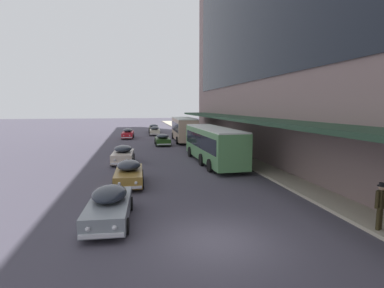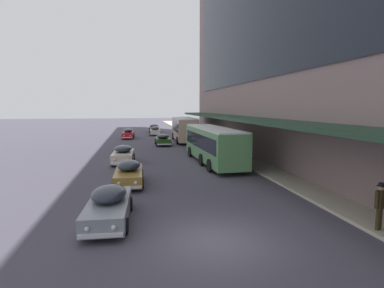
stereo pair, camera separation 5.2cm
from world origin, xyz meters
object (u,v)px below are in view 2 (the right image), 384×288
transit_bus_kerbside_rear (184,128)px  sedan_oncoming_front (109,205)px  transit_bus_kerbside_front (213,143)px  sedan_second_near (163,140)px  sedan_oncoming_rear (155,131)px  sedan_second_mid (128,134)px  pedestrian_at_kerb (380,204)px  sedan_lead_near (123,154)px  sedan_trailing_near (154,128)px  sedan_lead_mid (129,173)px

transit_bus_kerbside_rear → sedan_oncoming_front: size_ratio=2.12×
transit_bus_kerbside_front → sedan_second_near: transit_bus_kerbside_front is taller
transit_bus_kerbside_rear → sedan_oncoming_rear: bearing=107.8°
sedan_second_mid → sedan_second_near: bearing=-64.2°
sedan_oncoming_rear → sedan_second_near: bearing=-89.9°
transit_bus_kerbside_front → sedan_second_near: size_ratio=2.59×
sedan_second_mid → pedestrian_at_kerb: 39.05m
transit_bus_kerbside_rear → sedan_second_mid: 9.82m
sedan_oncoming_rear → sedan_lead_near: bearing=-99.9°
transit_bus_kerbside_front → sedan_second_mid: 23.70m
sedan_lead_near → sedan_second_near: size_ratio=1.02×
sedan_oncoming_front → sedan_trailing_near: bearing=84.0°
transit_bus_kerbside_front → sedan_lead_near: bearing=168.9°
sedan_oncoming_rear → sedan_second_near: (0.03, -14.17, -0.02)m
transit_bus_kerbside_front → pedestrian_at_kerb: size_ratio=5.93×
sedan_oncoming_front → transit_bus_kerbside_rear: bearing=74.5°
sedan_trailing_near → sedan_second_near: (-0.13, -19.66, -0.05)m
sedan_oncoming_front → transit_bus_kerbside_front: bearing=57.3°
transit_bus_kerbside_rear → sedan_lead_mid: 23.67m
sedan_trailing_near → sedan_oncoming_front: 45.02m
transit_bus_kerbside_front → pedestrian_at_kerb: (2.62, -15.26, -0.61)m
sedan_lead_near → sedan_second_near: 12.38m
sedan_second_near → pedestrian_at_kerb: pedestrian_at_kerb is taller
sedan_trailing_near → sedan_lead_near: sedan_trailing_near is taller
transit_bus_kerbside_front → sedan_lead_mid: transit_bus_kerbside_front is taller
sedan_second_near → pedestrian_at_kerb: 28.89m
sedan_second_mid → sedan_lead_near: bearing=-90.0°
transit_bus_kerbside_front → sedan_lead_near: transit_bus_kerbside_front is taller
sedan_lead_mid → pedestrian_at_kerb: pedestrian_at_kerb is taller
sedan_second_mid → sedan_second_near: (4.52, -9.36, -0.03)m
sedan_oncoming_front → sedan_second_near: sedan_oncoming_front is taller
sedan_trailing_near → transit_bus_kerbside_front: bearing=-84.7°
sedan_second_mid → sedan_oncoming_rear: size_ratio=0.99×
sedan_lead_mid → sedan_second_mid: bearing=91.3°
transit_bus_kerbside_front → sedan_lead_mid: size_ratio=2.46×
sedan_trailing_near → sedan_oncoming_rear: sedan_trailing_near is taller
sedan_oncoming_front → sedan_second_near: bearing=79.6°
sedan_oncoming_rear → sedan_trailing_near: bearing=88.3°
sedan_trailing_near → sedan_oncoming_front: sedan_trailing_near is taller
transit_bus_kerbside_rear → sedan_oncoming_front: (-7.95, -28.71, -1.17)m
sedan_second_near → transit_bus_kerbside_rear: bearing=47.0°
sedan_second_mid → sedan_lead_near: (0.01, -20.89, 0.01)m
sedan_second_mid → sedan_oncoming_rear: 6.57m
transit_bus_kerbside_front → sedan_second_near: 13.46m
sedan_second_mid → sedan_oncoming_rear: sedan_second_mid is taller
sedan_trailing_near → sedan_oncoming_front: bearing=-96.0°
sedan_second_mid → sedan_lead_near: sedan_lead_near is taller
sedan_lead_mid → sedan_lead_near: size_ratio=1.03×
sedan_lead_mid → sedan_lead_near: sedan_lead_near is taller
transit_bus_kerbside_front → sedan_oncoming_front: 14.39m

